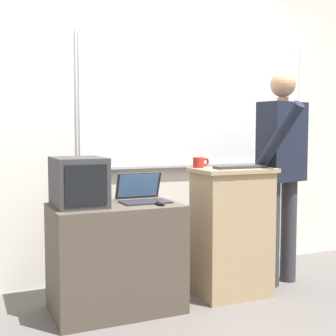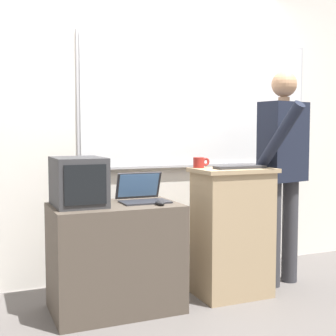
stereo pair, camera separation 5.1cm
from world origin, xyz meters
name	(u,v)px [view 2 (the right image)]	position (x,y,z in m)	size (l,w,h in m)	color
ground_plane	(207,320)	(0.00, 0.00, 0.00)	(30.00, 30.00, 0.00)	#5B5654
back_wall	(149,104)	(0.02, 1.14, 1.49)	(6.40, 0.17, 2.98)	silver
lectern_podium	(232,232)	(0.40, 0.35, 0.49)	(0.59, 0.40, 0.98)	tan
side_desk	(115,257)	(-0.51, 0.42, 0.37)	(0.88, 0.55, 0.75)	#4C4238
person_presenter	(283,163)	(0.91, 0.43, 0.99)	(0.55, 0.61, 1.73)	#333338
laptop	(141,193)	(-0.29, 0.48, 0.81)	(0.34, 0.29, 0.21)	#28282D
wireless_keyboard	(240,167)	(0.43, 0.30, 0.99)	(0.40, 0.11, 0.02)	#2D2D30
computer_mouse_by_laptop	(160,203)	(-0.23, 0.25, 0.76)	(0.06, 0.10, 0.03)	black
crt_monitor	(78,182)	(-0.75, 0.46, 0.91)	(0.33, 0.44, 0.33)	#333335
coffee_mug	(200,162)	(0.18, 0.48, 1.02)	(0.13, 0.08, 0.08)	maroon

